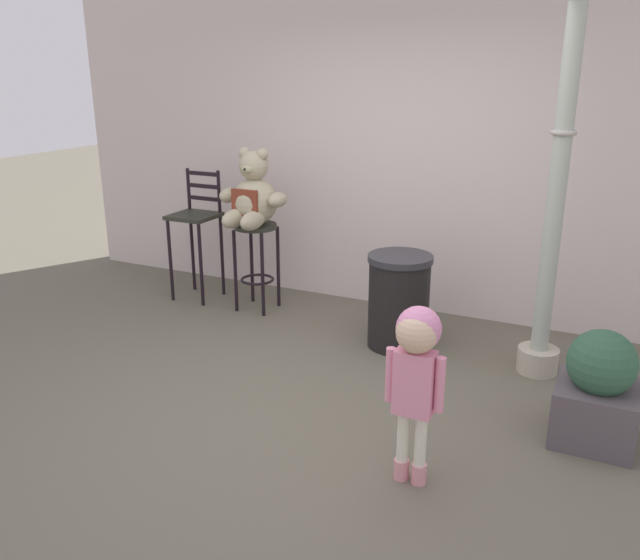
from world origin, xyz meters
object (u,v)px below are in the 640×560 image
Objects in this scene: bar_chair_empty at (196,224)px; trash_bin at (399,301)px; planter_with_shrub at (598,391)px; child_walking at (416,358)px; lamppost at (554,212)px; bar_stool_with_teddy at (256,249)px; teddy_bear at (253,197)px.

trash_bin is at bearing -7.70° from bar_chair_empty.
bar_chair_empty is 3.78m from planter_with_shrub.
lamppost is (0.42, 1.65, 0.46)m from child_walking.
lamppost is at bearing 89.07° from child_walking.
bar_stool_with_teddy is at bearing 150.94° from child_walking.
teddy_bear is 0.22× the size of lamppost.
teddy_bear reaches higher than child_walking.
bar_chair_empty is (-3.17, 0.29, -0.47)m from lamppost.
child_walking reaches higher than bar_stool_with_teddy.
child_walking is 0.33× the size of lamppost.
child_walking is 1.42× the size of planter_with_shrub.
child_walking is at bearing -42.39° from bar_stool_with_teddy.
bar_chair_empty reaches higher than planter_with_shrub.
trash_bin is at bearing 124.80° from child_walking.
lamppost is 4.25× the size of planter_with_shrub.
planter_with_shrub is at bearing -16.95° from bar_chair_empty.
bar_stool_with_teddy is 2.58m from lamppost.
teddy_bear is 0.75m from bar_chair_empty.
trash_bin is 0.62× the size of bar_chair_empty.
planter_with_shrub is (1.50, -0.81, -0.05)m from trash_bin.
teddy_bear is 0.55× the size of bar_chair_empty.
planter_with_shrub is (2.92, -1.02, -0.72)m from teddy_bear.
lamppost is 3.21m from bar_chair_empty.
trash_bin is 1.34m from lamppost.
bar_stool_with_teddy is 0.69m from bar_chair_empty.
planter_with_shrub is at bearing -19.80° from bar_stool_with_teddy.
bar_stool_with_teddy is 1.06× the size of trash_bin.
child_walking is at bearing -104.26° from lamppost.
bar_chair_empty is at bearing 172.30° from trash_bin.
bar_stool_with_teddy reaches higher than trash_bin.
bar_stool_with_teddy is 1.14× the size of planter_with_shrub.
trash_bin is 1.07× the size of planter_with_shrub.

